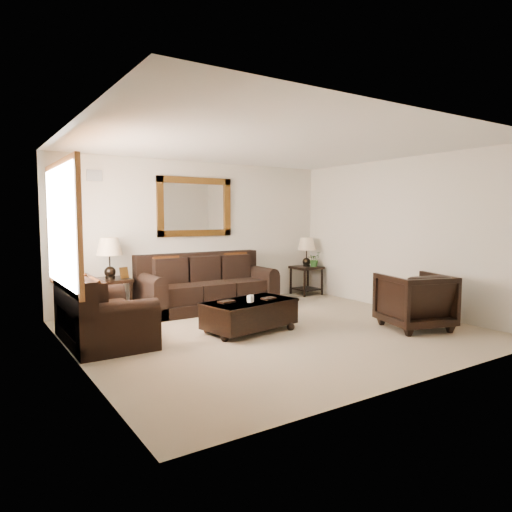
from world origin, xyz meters
TOP-DOWN VIEW (x-y plane):
  - room at (0.00, 0.00)m, footprint 5.51×5.01m
  - window at (-2.70, 0.90)m, footprint 0.07×1.96m
  - mirror at (-0.08, 2.47)m, footprint 1.50×0.06m
  - air_vent at (-1.90, 2.48)m, footprint 0.25×0.02m
  - sofa at (-0.08, 2.02)m, footprint 2.44×1.05m
  - loveseat at (-2.30, 0.79)m, footprint 0.97×1.64m
  - end_table_left at (-1.78, 2.16)m, footprint 0.60×0.60m
  - end_table_right at (2.39, 2.18)m, footprint 0.56×0.56m
  - coffee_table at (-0.33, 0.17)m, footprint 1.45×0.95m
  - armchair at (1.83, -1.02)m, footprint 1.10×1.06m
  - potted_plant at (2.51, 2.08)m, footprint 0.37×0.38m

SIDE VIEW (x-z plane):
  - coffee_table at x=-0.33m, z-range 0.00..0.57m
  - loveseat at x=-2.30m, z-range -0.12..0.80m
  - sofa at x=-0.08m, z-range -0.14..0.86m
  - armchair at x=1.83m, z-range 0.00..0.92m
  - potted_plant at x=2.51m, z-range 0.61..0.85m
  - end_table_right at x=2.39m, z-range 0.19..1.41m
  - end_table_left at x=-1.78m, z-range 0.20..1.53m
  - room at x=0.00m, z-range 0.00..2.71m
  - window at x=-2.70m, z-range 0.72..2.38m
  - mirror at x=-0.08m, z-range 1.30..2.40m
  - air_vent at x=-1.90m, z-range 2.26..2.44m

